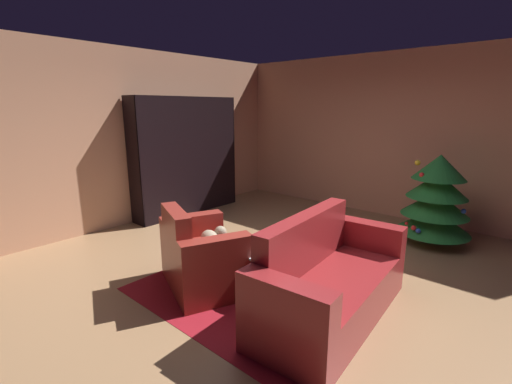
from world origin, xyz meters
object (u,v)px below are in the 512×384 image
at_px(coffee_table, 275,255).
at_px(book_stack_on_table, 276,246).
at_px(bookshelf_unit, 193,155).
at_px(bottle_on_table, 289,244).
at_px(couch_red, 328,283).
at_px(decorated_tree, 436,199).
at_px(armchair_red, 201,258).

bearing_deg(coffee_table, book_stack_on_table, -31.92).
bearing_deg(bookshelf_unit, bottle_on_table, -23.70).
height_order(couch_red, decorated_tree, decorated_tree).
distance_m(book_stack_on_table, decorated_tree, 2.71).
relative_size(couch_red, decorated_tree, 1.50).
bearing_deg(couch_red, bookshelf_unit, 159.03).
bearing_deg(book_stack_on_table, bottle_on_table, 7.33).
relative_size(book_stack_on_table, decorated_tree, 0.16).
bearing_deg(book_stack_on_table, decorated_tree, 73.12).
distance_m(couch_red, coffee_table, 0.63).
bearing_deg(bottle_on_table, couch_red, 0.40).
relative_size(bookshelf_unit, armchair_red, 1.72).
xyz_separation_m(bookshelf_unit, couch_red, (3.60, -1.38, -0.71)).
height_order(coffee_table, bottle_on_table, bottle_on_table).
xyz_separation_m(bookshelf_unit, book_stack_on_table, (3.01, -1.40, -0.50)).
height_order(book_stack_on_table, bottle_on_table, bottle_on_table).
height_order(bookshelf_unit, book_stack_on_table, bookshelf_unit).
distance_m(bookshelf_unit, couch_red, 3.92).
bearing_deg(book_stack_on_table, couch_red, 2.06).
relative_size(armchair_red, couch_red, 0.64).
relative_size(armchair_red, coffee_table, 1.87).
distance_m(coffee_table, decorated_tree, 2.71).
relative_size(coffee_table, decorated_tree, 0.51).
distance_m(coffee_table, book_stack_on_table, 0.12).
bearing_deg(armchair_red, decorated_tree, 63.51).
bearing_deg(decorated_tree, bookshelf_unit, -162.55).
xyz_separation_m(armchair_red, coffee_table, (0.66, 0.41, 0.09)).
bearing_deg(coffee_table, bottle_on_table, -1.46).
xyz_separation_m(bookshelf_unit, decorated_tree, (3.79, 1.19, -0.39)).
height_order(armchair_red, couch_red, couch_red).
bearing_deg(bookshelf_unit, coffee_table, -24.87).
distance_m(bookshelf_unit, coffee_table, 3.33).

